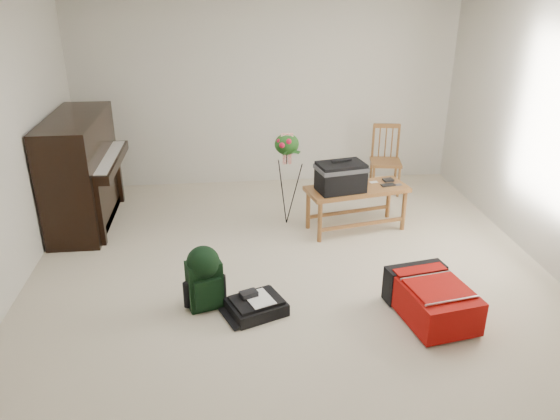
{
  "coord_description": "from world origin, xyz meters",
  "views": [
    {
      "loc": [
        -0.59,
        -4.38,
        2.69
      ],
      "look_at": [
        -0.08,
        0.35,
        0.6
      ],
      "focal_mm": 35.0,
      "sensor_mm": 36.0,
      "label": 1
    }
  ],
  "objects": [
    {
      "name": "bench",
      "position": [
        0.7,
        1.07,
        0.61
      ],
      "size": [
        1.19,
        0.66,
        0.86
      ],
      "rotation": [
        0.0,
        0.0,
        0.2
      ],
      "color": "olive",
      "rests_on": "floor"
    },
    {
      "name": "green_backpack",
      "position": [
        -0.8,
        -0.31,
        0.32
      ],
      "size": [
        0.33,
        0.31,
        0.58
      ],
      "rotation": [
        0.0,
        0.0,
        0.29
      ],
      "color": "black",
      "rests_on": "floor"
    },
    {
      "name": "black_duffel",
      "position": [
        -0.37,
        -0.45,
        0.07
      ],
      "size": [
        0.56,
        0.51,
        0.19
      ],
      "rotation": [
        0.0,
        0.0,
        0.38
      ],
      "color": "black",
      "rests_on": "floor"
    },
    {
      "name": "piano",
      "position": [
        -2.19,
        1.6,
        0.6
      ],
      "size": [
        0.71,
        1.5,
        1.25
      ],
      "color": "black",
      "rests_on": "floor"
    },
    {
      "name": "wall_back",
      "position": [
        0.0,
        2.75,
        1.25
      ],
      "size": [
        5.0,
        0.04,
        2.5
      ],
      "primitive_type": "cube",
      "color": "beige",
      "rests_on": "floor"
    },
    {
      "name": "floor",
      "position": [
        0.0,
        0.0,
        0.0
      ],
      "size": [
        5.0,
        5.5,
        0.01
      ],
      "primitive_type": "cube",
      "color": "beige",
      "rests_on": "ground"
    },
    {
      "name": "flower_stand",
      "position": [
        0.1,
        1.33,
        0.54
      ],
      "size": [
        0.37,
        0.37,
        1.11
      ],
      "rotation": [
        0.0,
        0.0,
        -0.07
      ],
      "color": "black",
      "rests_on": "floor"
    },
    {
      "name": "dining_chair",
      "position": [
        1.5,
        2.2,
        0.43
      ],
      "size": [
        0.44,
        0.44,
        0.88
      ],
      "rotation": [
        0.0,
        0.0,
        -0.17
      ],
      "color": "olive",
      "rests_on": "floor"
    },
    {
      "name": "red_suitcase",
      "position": [
        1.09,
        -0.62,
        0.17
      ],
      "size": [
        0.64,
        0.85,
        0.33
      ],
      "rotation": [
        0.0,
        0.0,
        0.18
      ],
      "color": "#A60708",
      "rests_on": "floor"
    }
  ]
}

